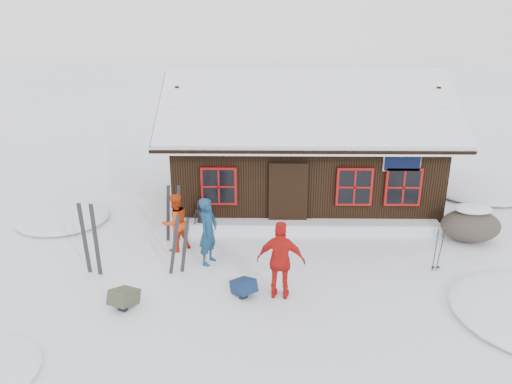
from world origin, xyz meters
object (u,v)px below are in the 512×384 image
(backpack_blue, at_px, (244,289))
(boulder, at_px, (471,224))
(ski_pair_left, at_px, (180,246))
(backpack_olive, at_px, (124,300))
(skier_crouched, at_px, (201,216))
(skier_teal, at_px, (208,231))
(skier_orange_left, at_px, (175,222))
(skier_orange_right, at_px, (281,261))
(ski_poles, at_px, (438,251))

(backpack_blue, bearing_deg, boulder, -10.12)
(ski_pair_left, bearing_deg, backpack_olive, -119.99)
(boulder, bearing_deg, skier_crouched, 176.74)
(skier_teal, distance_m, skier_orange_left, 1.22)
(backpack_olive, bearing_deg, backpack_blue, 33.71)
(skier_orange_right, distance_m, skier_crouched, 4.13)
(skier_orange_left, distance_m, backpack_blue, 3.04)
(ski_pair_left, bearing_deg, skier_orange_right, -20.02)
(boulder, relative_size, backpack_olive, 2.74)
(ski_poles, bearing_deg, backpack_blue, -165.58)
(ski_pair_left, bearing_deg, skier_orange_left, 107.35)
(boulder, height_order, backpack_blue, boulder)
(skier_teal, height_order, ski_poles, skier_teal)
(ski_pair_left, height_order, ski_poles, ski_pair_left)
(skier_orange_right, bearing_deg, skier_teal, -32.98)
(skier_teal, xyz_separation_m, ski_pair_left, (-0.65, -0.54, -0.15))
(ski_pair_left, distance_m, backpack_olive, 1.90)
(skier_orange_right, height_order, boulder, skier_orange_right)
(skier_orange_right, relative_size, backpack_olive, 3.08)
(skier_teal, height_order, boulder, skier_teal)
(skier_crouched, bearing_deg, skier_orange_right, -86.54)
(skier_crouched, relative_size, backpack_olive, 1.68)
(skier_orange_right, xyz_separation_m, ski_pair_left, (-2.43, 1.06, -0.18))
(skier_teal, distance_m, ski_pair_left, 0.85)
(skier_teal, distance_m, skier_crouched, 1.95)
(skier_orange_right, distance_m, ski_poles, 4.15)
(skier_crouched, height_order, boulder, skier_crouched)
(ski_pair_left, bearing_deg, backpack_blue, -28.40)
(skier_crouched, bearing_deg, backpack_blue, -97.08)
(skier_teal, xyz_separation_m, ski_poles, (5.70, -0.31, -0.34))
(skier_orange_right, height_order, skier_crouched, skier_orange_right)
(ski_pair_left, height_order, backpack_blue, ski_pair_left)
(boulder, relative_size, ski_poles, 1.41)
(skier_crouched, xyz_separation_m, boulder, (7.61, -0.43, -0.02))
(ski_poles, bearing_deg, skier_teal, 176.86)
(skier_orange_right, height_order, backpack_blue, skier_orange_right)
(skier_orange_right, height_order, ski_pair_left, skier_orange_right)
(skier_orange_left, distance_m, boulder, 8.19)
(skier_crouched, height_order, ski_poles, ski_poles)
(skier_teal, xyz_separation_m, skier_crouched, (-0.41, 1.87, -0.38))
(skier_teal, relative_size, boulder, 1.08)
(skier_orange_right, bearing_deg, backpack_blue, 4.44)
(skier_crouched, distance_m, ski_pair_left, 2.43)
(backpack_blue, bearing_deg, skier_orange_left, 94.31)
(ski_pair_left, relative_size, backpack_olive, 2.62)
(skier_orange_left, relative_size, ski_pair_left, 1.02)
(skier_crouched, xyz_separation_m, backpack_olive, (-1.24, -3.92, -0.34))
(skier_teal, xyz_separation_m, skier_orange_right, (1.78, -1.60, 0.04))
(skier_orange_left, xyz_separation_m, skier_crouched, (0.55, 1.13, -0.30))
(skier_orange_right, relative_size, ski_pair_left, 1.18)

